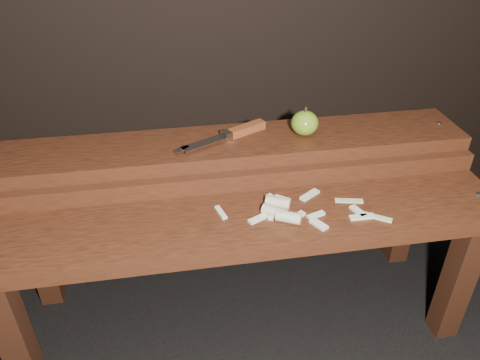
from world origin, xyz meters
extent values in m
plane|color=black|center=(0.00, 0.00, 0.00)|extent=(60.00, 60.00, 0.00)
cube|color=black|center=(-0.54, -0.10, 0.19)|extent=(0.06, 0.06, 0.38)
cube|color=black|center=(0.54, -0.10, 0.19)|extent=(0.06, 0.06, 0.38)
cube|color=#3F1D0F|center=(0.00, -0.05, 0.40)|extent=(1.20, 0.20, 0.04)
cylinder|color=slate|center=(0.56, -0.05, 0.42)|extent=(0.01, 0.01, 0.00)
cube|color=black|center=(-0.54, 0.20, 0.23)|extent=(0.06, 0.06, 0.46)
cube|color=black|center=(0.54, 0.20, 0.23)|extent=(0.06, 0.06, 0.46)
cube|color=#3F1D0F|center=(0.00, 0.07, 0.44)|extent=(1.20, 0.02, 0.05)
cube|color=#3F1D0F|center=(0.00, 0.17, 0.48)|extent=(1.20, 0.18, 0.04)
cylinder|color=slate|center=(0.56, 0.17, 0.50)|extent=(0.01, 0.01, 0.00)
ellipsoid|color=olive|center=(0.18, 0.17, 0.53)|extent=(0.07, 0.07, 0.06)
cylinder|color=#382314|center=(0.18, 0.17, 0.57)|extent=(0.01, 0.01, 0.01)
cube|color=brown|center=(0.04, 0.20, 0.51)|extent=(0.11, 0.07, 0.02)
cube|color=silver|center=(-0.02, 0.17, 0.51)|extent=(0.03, 0.03, 0.02)
cube|color=silver|center=(-0.08, 0.14, 0.51)|extent=(0.12, 0.08, 0.00)
cube|color=silver|center=(-0.13, 0.12, 0.51)|extent=(0.04, 0.04, 0.00)
cube|color=beige|center=(0.15, -0.10, 0.42)|extent=(0.04, 0.05, 0.01)
cube|color=beige|center=(0.07, 0.01, 0.42)|extent=(0.04, 0.05, 0.01)
cube|color=beige|center=(0.05, -0.04, 0.42)|extent=(0.03, 0.05, 0.01)
cube|color=beige|center=(0.09, 0.00, 0.42)|extent=(0.04, 0.04, 0.01)
cube|color=beige|center=(0.16, 0.01, 0.42)|extent=(0.06, 0.04, 0.01)
cube|color=beige|center=(0.25, -0.07, 0.42)|extent=(0.03, 0.05, 0.01)
cube|color=beige|center=(0.11, -0.07, 0.42)|extent=(0.05, 0.04, 0.01)
cube|color=beige|center=(0.15, -0.07, 0.42)|extent=(0.04, 0.03, 0.01)
cube|color=beige|center=(0.02, -0.06, 0.42)|extent=(0.05, 0.03, 0.01)
cube|color=beige|center=(0.25, -0.09, 0.42)|extent=(0.06, 0.02, 0.01)
cube|color=beige|center=(-0.06, -0.02, 0.42)|extent=(0.02, 0.05, 0.01)
cylinder|color=#C9BB8C|center=(0.07, -0.02, 0.43)|extent=(0.06, 0.05, 0.03)
cylinder|color=#C9BB8C|center=(0.08, -0.08, 0.43)|extent=(0.06, 0.05, 0.03)
cylinder|color=#C9BB8C|center=(0.06, -0.05, 0.43)|extent=(0.06, 0.05, 0.03)
cube|color=#BCC988|center=(0.28, -0.10, 0.42)|extent=(0.06, 0.05, 0.00)
cube|color=#BCC988|center=(0.24, -0.03, 0.42)|extent=(0.07, 0.03, 0.00)
camera|label=1|loc=(-0.15, -0.86, 1.06)|focal=35.00mm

